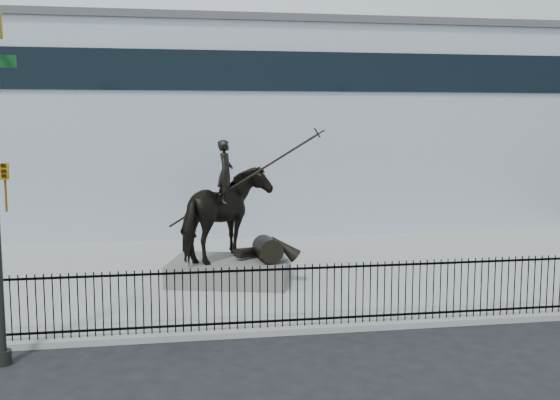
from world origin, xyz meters
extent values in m
plane|color=black|center=(0.00, 0.00, 0.00)|extent=(120.00, 120.00, 0.00)
cube|color=gray|center=(0.00, 7.00, 0.07)|extent=(30.00, 12.00, 0.15)
cube|color=silver|center=(0.00, 20.00, 4.50)|extent=(44.00, 14.00, 9.00)
cube|color=black|center=(0.00, 1.25, 0.30)|extent=(22.00, 0.05, 0.05)
cube|color=black|center=(0.00, 1.25, 1.55)|extent=(22.00, 0.05, 0.05)
cube|color=black|center=(0.00, 1.25, 0.90)|extent=(22.00, 0.03, 1.50)
cube|color=#52504B|center=(-1.76, 5.85, 0.48)|extent=(4.04, 3.27, 0.66)
imported|color=black|center=(-1.76, 5.85, 2.22)|extent=(3.04, 3.32, 2.81)
imported|color=black|center=(-1.86, 5.88, 3.50)|extent=(0.62, 0.79, 1.90)
cylinder|color=black|center=(-1.38, 5.75, 3.21)|extent=(4.38, 1.26, 2.86)
cylinder|color=black|center=(-7.00, 0.20, 0.15)|extent=(0.36, 0.36, 0.30)
imported|color=#AC8613|center=(-6.78, 0.20, 3.70)|extent=(0.16, 0.20, 1.00)
camera|label=1|loc=(-3.49, -13.65, 5.06)|focal=42.00mm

